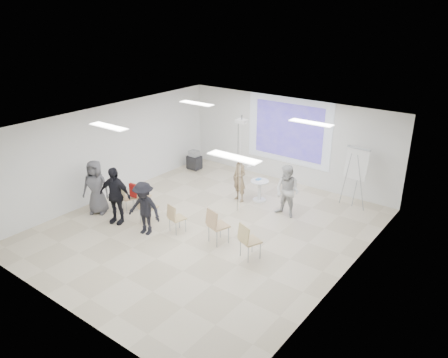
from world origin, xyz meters
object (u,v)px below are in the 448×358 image
Objects in this scene: pedestal_table at (259,189)px; chair_left_inner at (146,206)px; chair_center at (175,216)px; audience_mid at (144,205)px; chair_right_inner at (216,224)px; chair_right_far at (248,239)px; player_right at (287,189)px; chair_far_left at (127,196)px; audience_left at (115,191)px; flipchart_easel at (357,164)px; laptop at (149,206)px; player_left at (240,176)px; audience_outer at (96,184)px; chair_left_mid at (140,195)px; av_cart at (194,161)px.

pedestal_table is 0.77× the size of chair_left_inner.
chair_center is 0.90m from audience_mid.
chair_right_inner is 1.09m from chair_right_far.
player_right reaches higher than chair_far_left.
pedestal_table is at bearing 40.09° from audience_left.
pedestal_table is 3.08m from flipchart_easel.
chair_left_inner is 0.48× the size of audience_left.
flipchart_easel is at bearing 60.61° from chair_far_left.
chair_right_inner reaches higher than laptop.
audience_left reaches higher than chair_left_inner.
chair_right_far is at bearing -2.00° from chair_left_inner.
chair_left_inner is at bearing 11.00° from chair_far_left.
player_right is 2.63m from chair_right_inner.
player_left is 5.05× the size of laptop.
chair_right_far is (2.16, -2.70, -0.30)m from player_left.
chair_center is at bearing -155.08° from chair_right_far.
audience_mid is at bearing -14.55° from audience_left.
laptop is at bearing -167.14° from chair_center.
player_right reaches higher than pedestal_table.
audience_outer is 7.85m from flipchart_easel.
chair_far_left is at bearing -152.22° from chair_left_mid.
chair_right_inner is 2.05m from audience_mid.
player_right is at bearing 40.94° from audience_mid.
audience_outer is at bearing -153.15° from chair_right_inner.
chair_far_left reaches higher than av_cart.
chair_left_inner is 1.04m from chair_center.
chair_right_inner is (1.08, -2.59, -0.27)m from player_left.
player_left is 2.05× the size of chair_center.
chair_right_inner is at bearing -163.27° from chair_right_far.
flipchart_easel is at bearing 57.43° from player_right.
chair_center is at bearing -153.62° from chair_right_inner.
chair_left_inner reaches higher than av_cart.
audience_mid is at bearing -63.72° from av_cart.
chair_left_mid is at bearing -131.05° from pedestal_table.
player_right is at bearing 120.97° from chair_right_far.
flipchart_easel reaches higher than player_left.
chair_left_inner is 3.39m from chair_right_far.
flipchart_easel is at bearing 28.95° from audience_left.
chair_left_inner is 0.94× the size of chair_right_inner.
flipchart_easel is at bearing 4.75° from av_cart.
pedestal_table is 0.37× the size of audience_left.
player_right is at bearing 25.38° from audience_left.
audience_left is 1.04× the size of audience_outer.
flipchart_easel reaches higher than audience_mid.
chair_left_mid is at bearing -110.50° from player_left.
player_right is at bearing 68.55° from chair_center.
chair_far_left is 1.15× the size of av_cart.
chair_center is at bearing 173.82° from laptop.
flipchart_easel is (5.38, 4.41, 0.93)m from chair_far_left.
audience_outer is at bearing -113.80° from player_left.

